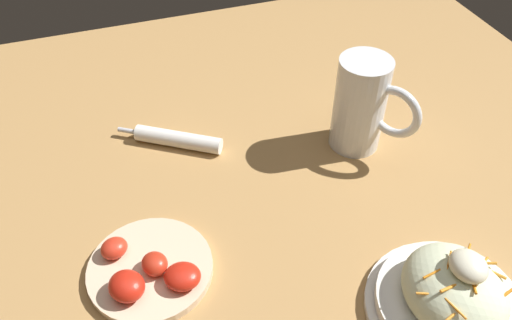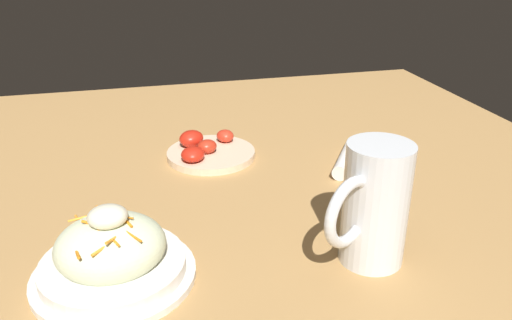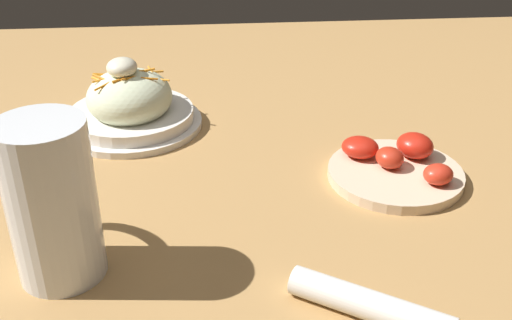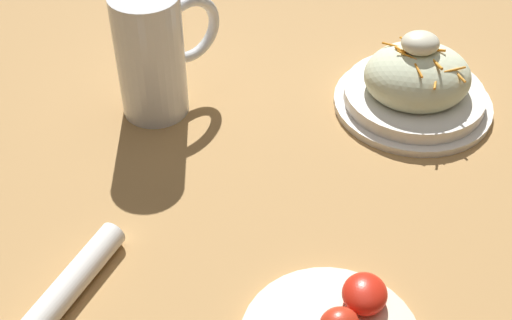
{
  "view_description": "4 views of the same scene",
  "coord_description": "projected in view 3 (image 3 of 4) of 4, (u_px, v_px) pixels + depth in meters",
  "views": [
    {
      "loc": [
        0.44,
        -0.17,
        0.61
      ],
      "look_at": [
        -0.08,
        0.01,
        0.08
      ],
      "focal_mm": 36.11,
      "sensor_mm": 36.0,
      "label": 1
    },
    {
      "loc": [
        0.14,
        0.75,
        0.42
      ],
      "look_at": [
        -0.04,
        0.04,
        0.08
      ],
      "focal_mm": 36.31,
      "sensor_mm": 36.0,
      "label": 2
    },
    {
      "loc": [
        -0.67,
        0.06,
        0.41
      ],
      "look_at": [
        -0.07,
        0.01,
        0.07
      ],
      "focal_mm": 43.27,
      "sensor_mm": 36.0,
      "label": 3
    },
    {
      "loc": [
        -0.12,
        -0.54,
        0.58
      ],
      "look_at": [
        -0.05,
        0.01,
        0.07
      ],
      "focal_mm": 49.38,
      "sensor_mm": 36.0,
      "label": 4
    }
  ],
  "objects": [
    {
      "name": "ground_plane",
      "position": [
        259.0,
        185.0,
        0.79
      ],
      "size": [
        1.43,
        1.43,
        0.0
      ],
      "primitive_type": "plane",
      "color": "#B2844C"
    },
    {
      "name": "salad_plate",
      "position": [
        130.0,
        106.0,
        0.92
      ],
      "size": [
        0.21,
        0.21,
        0.11
      ],
      "color": "white",
      "rests_on": "ground_plane"
    },
    {
      "name": "napkin_roll",
      "position": [
        372.0,
        306.0,
        0.57
      ],
      "size": [
        0.12,
        0.17,
        0.03
      ],
      "color": "white",
      "rests_on": "ground_plane"
    },
    {
      "name": "tomato_plate",
      "position": [
        396.0,
        167.0,
        0.8
      ],
      "size": [
        0.17,
        0.17,
        0.05
      ],
      "color": "beige",
      "rests_on": "ground_plane"
    },
    {
      "name": "beer_mug",
      "position": [
        52.0,
        209.0,
        0.6
      ],
      "size": [
        0.14,
        0.11,
        0.17
      ],
      "color": "white",
      "rests_on": "ground_plane"
    }
  ]
}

